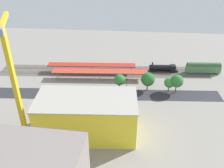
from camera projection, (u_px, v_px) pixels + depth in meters
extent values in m
plane|color=gray|center=(99.00, 90.00, 112.14)|extent=(175.41, 175.41, 0.00)
cube|color=#5B544C|center=(104.00, 71.00, 128.85)|extent=(110.25, 20.23, 0.01)
cube|color=#2D2D33|center=(98.00, 94.00, 109.31)|extent=(109.98, 15.88, 0.01)
cube|color=#9E9EA8|center=(105.00, 68.00, 131.69)|extent=(109.42, 7.01, 0.12)
cube|color=#9E9EA8|center=(104.00, 69.00, 130.45)|extent=(109.42, 7.01, 0.12)
cube|color=#9E9EA8|center=(104.00, 73.00, 127.08)|extent=(109.42, 7.01, 0.12)
cube|color=#9E9EA8|center=(103.00, 74.00, 125.84)|extent=(109.42, 7.01, 0.12)
cube|color=#C63D2D|center=(100.00, 71.00, 120.25)|extent=(47.57, 7.97, 0.32)
cylinder|color=slate|center=(142.00, 75.00, 120.76)|extent=(0.30, 0.30, 3.78)
cylinder|color=slate|center=(100.00, 75.00, 121.29)|extent=(0.30, 0.30, 3.78)
cylinder|color=slate|center=(57.00, 74.00, 121.82)|extent=(0.30, 0.30, 3.78)
cube|color=#A82D23|center=(92.00, 65.00, 126.70)|extent=(45.90, 7.34, 0.49)
cylinder|color=slate|center=(131.00, 69.00, 127.22)|extent=(0.30, 0.30, 3.59)
cylinder|color=slate|center=(92.00, 68.00, 127.73)|extent=(0.30, 0.30, 3.59)
cylinder|color=slate|center=(53.00, 68.00, 128.24)|extent=(0.30, 0.30, 3.59)
cube|color=black|center=(163.00, 71.00, 128.43)|extent=(15.11, 3.40, 1.00)
cylinder|color=black|center=(161.00, 67.00, 127.52)|extent=(12.38, 3.50, 2.74)
cube|color=black|center=(173.00, 68.00, 127.65)|extent=(2.93, 3.10, 3.62)
cylinder|color=black|center=(153.00, 64.00, 126.59)|extent=(0.70, 0.70, 1.40)
cube|color=black|center=(202.00, 73.00, 126.93)|extent=(15.98, 3.34, 0.60)
cube|color=#4C7F4C|center=(203.00, 69.00, 125.86)|extent=(17.77, 4.03, 3.66)
cylinder|color=#355935|center=(204.00, 65.00, 124.81)|extent=(17.07, 3.99, 2.93)
cube|color=black|center=(132.00, 100.00, 105.16)|extent=(3.94, 1.82, 0.30)
cube|color=navy|center=(133.00, 99.00, 104.86)|extent=(4.68, 1.91, 0.90)
cube|color=#1E2328|center=(133.00, 97.00, 104.46)|extent=(2.63, 1.65, 0.70)
cube|color=black|center=(113.00, 99.00, 105.94)|extent=(4.09, 2.17, 0.30)
cube|color=black|center=(113.00, 98.00, 105.64)|extent=(4.84, 2.32, 0.86)
cube|color=#1E2328|center=(113.00, 96.00, 105.27)|extent=(2.77, 1.88, 0.61)
cube|color=black|center=(96.00, 98.00, 106.51)|extent=(4.01, 1.98, 0.30)
cube|color=navy|center=(96.00, 97.00, 106.22)|extent=(4.76, 2.09, 0.87)
cube|color=#1E2328|center=(96.00, 95.00, 105.86)|extent=(2.70, 1.76, 0.55)
cube|color=black|center=(77.00, 98.00, 106.67)|extent=(3.91, 2.06, 0.30)
cube|color=silver|center=(77.00, 97.00, 106.42)|extent=(4.63, 2.18, 0.70)
cube|color=#1E2328|center=(77.00, 96.00, 106.11)|extent=(2.63, 1.82, 0.51)
cube|color=black|center=(59.00, 96.00, 108.08)|extent=(3.72, 1.91, 0.30)
cube|color=navy|center=(59.00, 95.00, 107.82)|extent=(4.42, 2.01, 0.73)
cube|color=#1E2328|center=(59.00, 93.00, 107.49)|extent=(2.49, 1.73, 0.58)
cube|color=yellow|center=(87.00, 117.00, 83.98)|extent=(34.38, 18.23, 14.07)
cube|color=#ADA89E|center=(86.00, 99.00, 80.33)|extent=(35.01, 18.87, 0.40)
cube|color=gray|center=(26.00, 132.00, 86.53)|extent=(3.60, 3.60, 1.20)
cube|color=yellow|center=(16.00, 88.00, 77.16)|extent=(1.40, 1.40, 38.32)
cube|color=yellow|center=(4.00, 21.00, 72.54)|extent=(7.88, 18.07, 1.20)
cube|color=black|center=(87.00, 111.00, 98.15)|extent=(9.09, 2.55, 0.50)
cube|color=silver|center=(90.00, 108.00, 97.30)|extent=(6.70, 2.72, 2.62)
cube|color=maroon|center=(79.00, 108.00, 97.56)|extent=(2.48, 2.58, 2.51)
cube|color=black|center=(105.00, 112.00, 97.46)|extent=(9.35, 3.42, 0.50)
cube|color=white|center=(108.00, 109.00, 96.64)|extent=(7.20, 3.34, 2.93)
cube|color=silver|center=(97.00, 110.00, 96.61)|extent=(2.52, 2.67, 2.28)
cube|color=black|center=(79.00, 108.00, 99.73)|extent=(9.05, 3.31, 0.50)
cube|color=silver|center=(81.00, 104.00, 98.83)|extent=(6.92, 3.32, 3.17)
cube|color=silver|center=(70.00, 105.00, 98.91)|extent=(2.45, 2.82, 2.51)
cylinder|color=brown|center=(147.00, 87.00, 111.78)|extent=(0.56, 0.56, 3.39)
sphere|color=#28662D|center=(148.00, 79.00, 109.82)|extent=(6.25, 6.25, 6.25)
cylinder|color=brown|center=(169.00, 89.00, 110.80)|extent=(0.44, 0.44, 2.93)
sphere|color=#38843D|center=(169.00, 83.00, 109.23)|extent=(4.72, 4.72, 4.72)
cylinder|color=brown|center=(176.00, 89.00, 109.75)|extent=(0.45, 0.45, 3.93)
sphere|color=#2D7233|center=(177.00, 81.00, 107.74)|extent=(5.76, 5.76, 5.76)
cylinder|color=brown|center=(119.00, 87.00, 111.56)|extent=(0.59, 0.59, 3.70)
sphere|color=#2D7233|center=(120.00, 80.00, 109.74)|extent=(5.02, 5.02, 5.02)
cylinder|color=#333333|center=(127.00, 85.00, 110.68)|extent=(0.16, 0.16, 5.60)
cube|color=black|center=(127.00, 79.00, 109.04)|extent=(0.36, 0.36, 0.90)
sphere|color=red|center=(126.00, 79.00, 109.06)|extent=(0.20, 0.20, 0.20)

